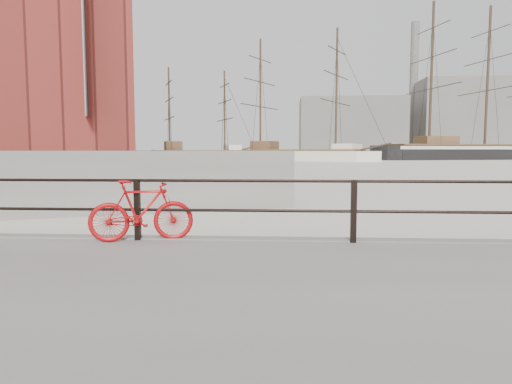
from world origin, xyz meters
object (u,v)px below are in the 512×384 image
(barque_black, at_px, (484,159))
(workboat_far, at_px, (59,166))
(schooner_left, at_px, (198,161))
(workboat_near, at_px, (61,169))
(schooner_mid, at_px, (296,161))
(bicycle, at_px, (141,211))

(barque_black, relative_size, workboat_far, 4.54)
(barque_black, distance_m, workboat_far, 78.61)
(schooner_left, distance_m, workboat_near, 37.07)
(schooner_left, xyz_separation_m, workboat_far, (-10.82, -27.94, 0.00))
(barque_black, xyz_separation_m, schooner_mid, (-37.81, -13.54, 0.00))
(workboat_far, bearing_deg, schooner_mid, 30.05)
(bicycle, height_order, workboat_far, workboat_far)
(barque_black, distance_m, schooner_left, 56.96)
(barque_black, xyz_separation_m, workboat_near, (-61.17, -51.73, 0.00))
(bicycle, relative_size, schooner_left, 0.08)
(barque_black, relative_size, schooner_mid, 1.71)
(workboat_far, bearing_deg, workboat_near, -78.76)
(bicycle, xyz_separation_m, barque_black, (42.27, 86.74, -0.85))
(bicycle, height_order, barque_black, barque_black)
(schooner_mid, distance_m, workboat_near, 44.76)
(schooner_mid, bearing_deg, workboat_far, -106.49)
(schooner_mid, bearing_deg, workboat_near, -94.63)
(schooner_left, relative_size, workboat_far, 1.78)
(bicycle, height_order, schooner_left, schooner_left)
(barque_black, distance_m, workboat_near, 80.11)
(bicycle, bearing_deg, schooner_left, 84.03)
(workboat_far, bearing_deg, bicycle, -78.36)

